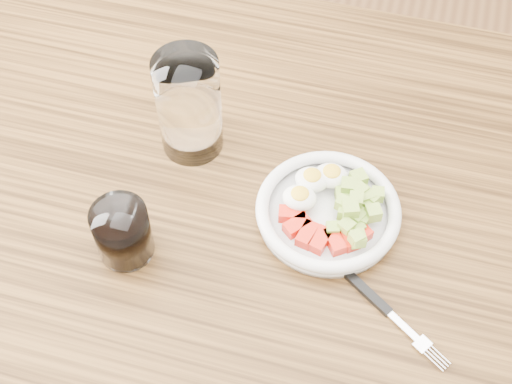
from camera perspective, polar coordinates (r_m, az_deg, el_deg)
dining_table at (r=1.05m, az=0.38°, el=-4.66°), size 1.50×0.90×0.77m
bowl at (r=0.96m, az=5.85°, el=-1.37°), size 0.19×0.19×0.05m
fork at (r=0.91m, az=9.78°, el=-8.75°), size 0.16×0.11×0.01m
water_glass at (r=0.99m, az=-5.39°, el=6.89°), size 0.09×0.09×0.16m
coffee_glass at (r=0.92m, az=-10.62°, el=-3.21°), size 0.07×0.07×0.08m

